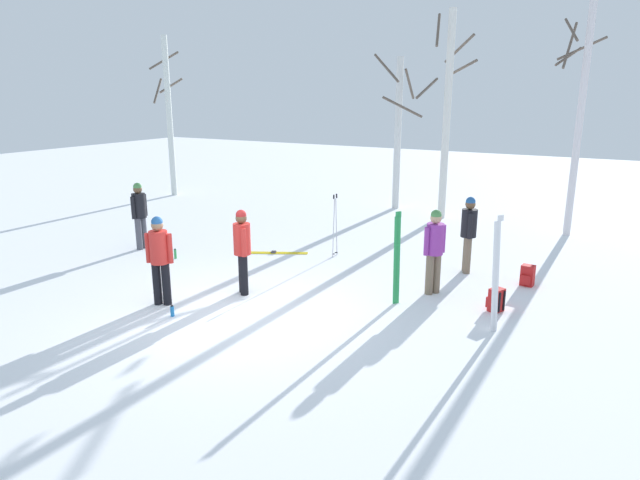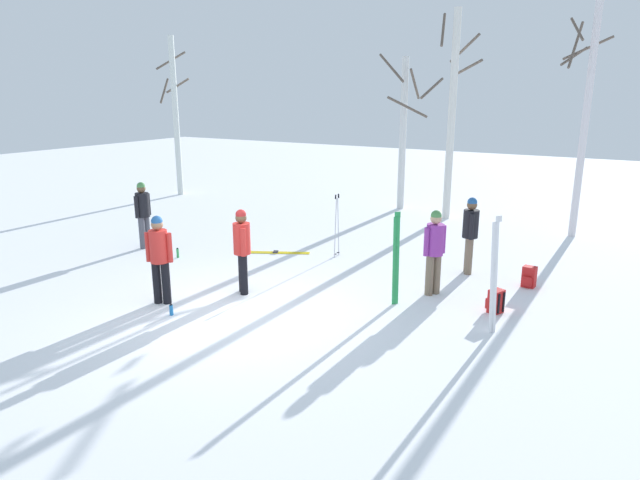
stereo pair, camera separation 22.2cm
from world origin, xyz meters
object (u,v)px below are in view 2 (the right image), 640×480
object	(u,v)px
ski_pair_planted_1	(494,276)
birch_tree_2	(452,112)
ski_pair_lying_0	(274,252)
water_bottle_0	(171,310)
ski_pair_planted_0	(396,259)
person_0	(242,246)
birch_tree_3	(586,105)
ski_poles_0	(337,224)
person_4	(159,254)
person_1	(435,247)
person_3	(143,211)
backpack_1	(496,301)
water_bottle_1	(178,253)
birch_tree_0	(175,115)
person_2	(470,230)
backpack_0	(529,277)
birch_tree_1	(403,131)

from	to	relation	value
ski_pair_planted_1	birch_tree_2	xyz separation A→B (m)	(-3.43, 8.19, 2.30)
ski_pair_lying_0	water_bottle_0	bearing A→B (deg)	-80.56
ski_pair_planted_0	ski_pair_lying_0	xyz separation A→B (m)	(-3.99, 1.70, -0.89)
person_0	birch_tree_2	world-z (taller)	birch_tree_2
birch_tree_2	birch_tree_3	xyz separation A→B (m)	(3.76, -0.45, 0.26)
ski_poles_0	birch_tree_3	bearing A→B (deg)	47.10
person_4	person_1	bearing A→B (deg)	35.68
water_bottle_0	birch_tree_3	xyz separation A→B (m)	(5.51, 9.87, 3.47)
person_0	person_3	size ratio (longest dim) A/B	1.00
backpack_1	water_bottle_1	world-z (taller)	backpack_1
water_bottle_0	water_bottle_1	world-z (taller)	water_bottle_1
ski_pair_lying_0	ski_poles_0	world-z (taller)	ski_poles_0
person_0	birch_tree_0	distance (m)	11.97
person_2	birch_tree_3	distance (m)	5.63
person_1	ski_pair_lying_0	bearing A→B (deg)	169.63
backpack_0	birch_tree_1	bearing A→B (deg)	131.42
person_1	person_2	bearing A→B (deg)	82.23
ski_pair_planted_0	birch_tree_3	xyz separation A→B (m)	(2.23, 7.33, 2.68)
ski_pair_planted_0	backpack_0	bearing A→B (deg)	48.75
person_3	birch_tree_2	world-z (taller)	birch_tree_2
ski_pair_planted_0	backpack_0	size ratio (longest dim) A/B	4.10
water_bottle_1	ski_pair_lying_0	bearing A→B (deg)	40.59
water_bottle_0	birch_tree_0	bearing A→B (deg)	133.29
person_0	ski_poles_0	xyz separation A→B (m)	(0.38, 3.20, -0.16)
birch_tree_0	water_bottle_1	bearing A→B (deg)	-46.38
person_0	birch_tree_3	bearing A→B (deg)	58.36
ski_poles_0	water_bottle_1	xyz separation A→B (m)	(-3.29, -2.08, -0.71)
person_3	birch_tree_3	bearing A→B (deg)	36.35
person_3	birch_tree_2	distance (m)	9.54
person_3	water_bottle_0	bearing A→B (deg)	-37.53
water_bottle_0	birch_tree_3	size ratio (longest dim) A/B	0.03
person_4	birch_tree_2	world-z (taller)	birch_tree_2
person_3	person_4	size ratio (longest dim) A/B	1.00
person_1	birch_tree_2	size ratio (longest dim) A/B	0.27
birch_tree_0	ski_poles_0	bearing A→B (deg)	-24.84
water_bottle_0	birch_tree_1	xyz separation A→B (m)	(-0.07, 10.94, 2.56)
birch_tree_0	water_bottle_0	bearing A→B (deg)	-46.71
person_3	ski_pair_planted_0	bearing A→B (deg)	-3.38
ski_pair_planted_0	ski_pair_lying_0	world-z (taller)	ski_pair_planted_0
person_1	backpack_0	distance (m)	2.26
birch_tree_0	birch_tree_1	distance (m)	8.75
backpack_1	ski_poles_0	bearing A→B (deg)	158.23
person_4	birch_tree_0	distance (m)	12.11
ski_pair_planted_0	birch_tree_3	bearing A→B (deg)	73.07
person_3	ski_poles_0	xyz separation A→B (m)	(4.66, 1.82, -0.16)
ski_poles_0	backpack_0	world-z (taller)	ski_poles_0
ski_pair_planted_0	backpack_1	xyz separation A→B (m)	(1.76, 0.55, -0.68)
water_bottle_1	person_1	bearing A→B (deg)	6.62
birch_tree_2	person_4	bearing A→B (deg)	-103.13
backpack_1	birch_tree_2	bearing A→B (deg)	114.50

